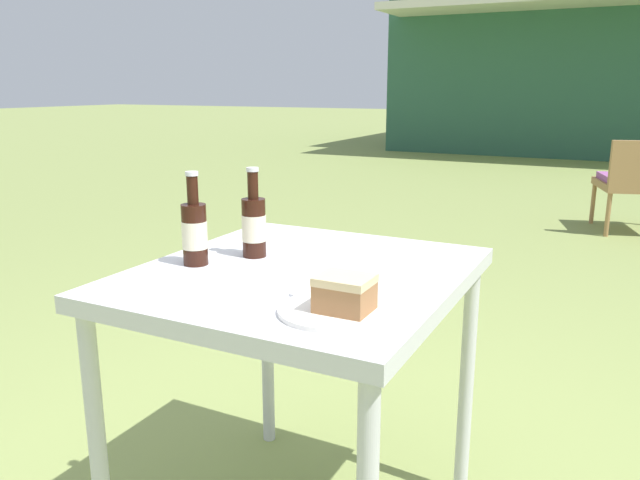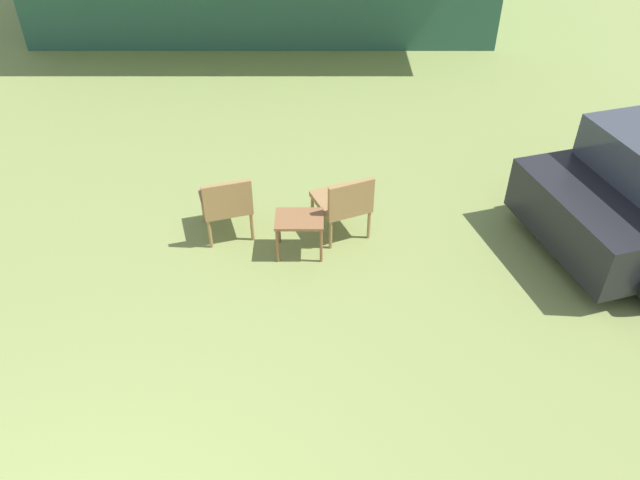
% 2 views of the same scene
% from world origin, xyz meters
% --- Properties ---
extents(wicker_chair_cushioned, '(0.65, 0.68, 0.77)m').
position_xyz_m(wicker_chair_cushioned, '(0.70, 4.38, 0.44)').
color(wicker_chair_cushioned, '#9E7547').
rests_on(wicker_chair_cushioned, ground_plane).
extents(wicker_chair_plain, '(0.69, 0.71, 0.77)m').
position_xyz_m(wicker_chair_plain, '(1.96, 4.36, 0.44)').
color(wicker_chair_plain, '#9E7547').
rests_on(wicker_chair_plain, ground_plane).
extents(garden_side_table, '(0.50, 0.38, 0.44)m').
position_xyz_m(garden_side_table, '(1.49, 4.06, 0.38)').
color(garden_side_table, brown).
rests_on(garden_side_table, ground_plane).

